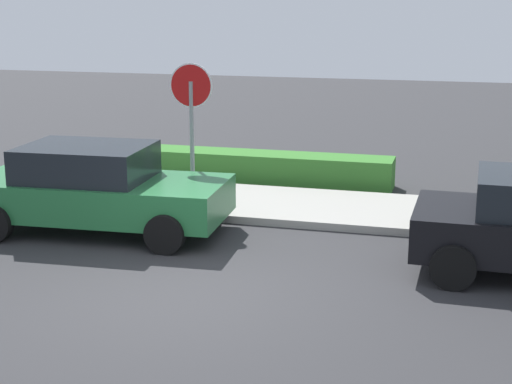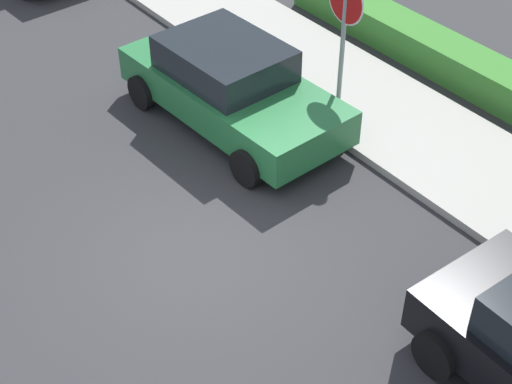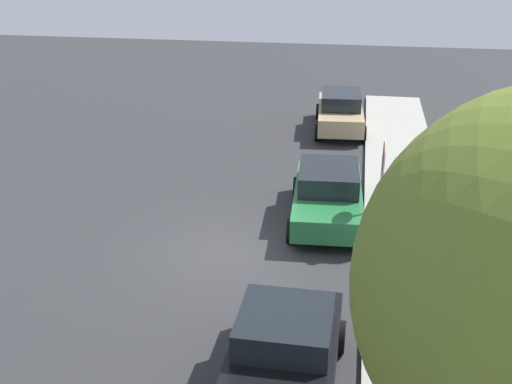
{
  "view_description": "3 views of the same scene",
  "coord_description": "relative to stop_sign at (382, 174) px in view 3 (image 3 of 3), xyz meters",
  "views": [
    {
      "loc": [
        3.62,
        -9.4,
        3.91
      ],
      "look_at": [
        0.6,
        1.77,
        1.05
      ],
      "focal_mm": 55.0,
      "sensor_mm": 36.0,
      "label": 1
    },
    {
      "loc": [
        7.09,
        -4.34,
        7.96
      ],
      "look_at": [
        0.33,
        0.88,
        0.93
      ],
      "focal_mm": 55.0,
      "sensor_mm": 36.0,
      "label": 2
    },
    {
      "loc": [
        14.14,
        3.1,
        7.84
      ],
      "look_at": [
        -1.63,
        0.53,
        1.02
      ],
      "focal_mm": 45.0,
      "sensor_mm": 36.0,
      "label": 3
    }
  ],
  "objects": [
    {
      "name": "ground_plane",
      "position": [
        1.16,
        -3.82,
        -1.93
      ],
      "size": [
        60.0,
        60.0,
        0.0
      ],
      "primitive_type": "plane",
      "color": "#2D2D30"
    },
    {
      "name": "sidewalk_curb",
      "position": [
        1.16,
        0.88,
        -1.86
      ],
      "size": [
        32.0,
        2.44,
        0.14
      ],
      "primitive_type": "cube",
      "color": "#9E9B93",
      "rests_on": "ground_plane"
    },
    {
      "name": "stop_sign",
      "position": [
        0.0,
        0.0,
        0.0
      ],
      "size": [
        0.8,
        0.08,
        2.8
      ],
      "color": "gray",
      "rests_on": "ground_plane"
    },
    {
      "name": "parked_car_green",
      "position": [
        -1.26,
        -1.38,
        -1.17
      ],
      "size": [
        4.44,
        2.26,
        1.5
      ],
      "color": "#236B38",
      "rests_on": "ground_plane"
    },
    {
      "name": "parked_car_black",
      "position": [
        6.0,
        -1.74,
        -1.19
      ],
      "size": [
        3.87,
        2.14,
        1.48
      ],
      "color": "black",
      "rests_on": "ground_plane"
    },
    {
      "name": "parked_car_tan",
      "position": [
        -9.69,
        -1.39,
        -1.15
      ],
      "size": [
        4.38,
        2.14,
        1.55
      ],
      "color": "tan",
      "rests_on": "ground_plane"
    },
    {
      "name": "front_yard_hedge",
      "position": [
        -0.39,
        2.92,
        -1.61
      ],
      "size": [
        7.55,
        0.86,
        0.66
      ],
      "color": "#387A2D",
      "rests_on": "ground_plane"
    }
  ]
}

